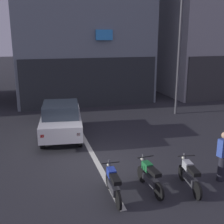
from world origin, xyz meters
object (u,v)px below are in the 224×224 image
street_lamp (180,41)px  motorcycle_green_row_left_mid (150,176)px  motorcycle_silver_row_centre (190,175)px  car_white_crossing_near (61,119)px  motorcycle_blue_row_leftmost (113,183)px  person_by_motorcycles (223,156)px

street_lamp → motorcycle_green_row_left_mid: street_lamp is taller
motorcycle_green_row_left_mid → motorcycle_silver_row_centre: (1.19, -0.27, 0.00)m
motorcycle_green_row_left_mid → motorcycle_silver_row_centre: 1.22m
motorcycle_green_row_left_mid → motorcycle_silver_row_centre: size_ratio=1.00×
car_white_crossing_near → motorcycle_blue_row_leftmost: car_white_crossing_near is taller
car_white_crossing_near → person_by_motorcycles: bearing=-51.0°
car_white_crossing_near → motorcycle_silver_row_centre: car_white_crossing_near is taller
street_lamp → car_white_crossing_near: bearing=-161.9°
car_white_crossing_near → motorcycle_silver_row_centre: bearing=-60.6°
motorcycle_blue_row_leftmost → motorcycle_silver_row_centre: same height
car_white_crossing_near → person_by_motorcycles: person_by_motorcycles is taller
motorcycle_green_row_left_mid → person_by_motorcycles: person_by_motorcycles is taller
person_by_motorcycles → street_lamp: bearing=71.9°
car_white_crossing_near → motorcycle_green_row_left_mid: 5.86m
car_white_crossing_near → street_lamp: 8.18m
motorcycle_blue_row_leftmost → person_by_motorcycles: person_by_motorcycles is taller
car_white_crossing_near → motorcycle_blue_row_leftmost: size_ratio=2.56×
street_lamp → motorcycle_silver_row_centre: size_ratio=4.24×
car_white_crossing_near → person_by_motorcycles: (4.51, -5.57, -0.03)m
car_white_crossing_near → street_lamp: size_ratio=0.61×
street_lamp → motorcycle_green_row_left_mid: 10.03m
car_white_crossing_near → motorcycle_green_row_left_mid: size_ratio=2.56×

